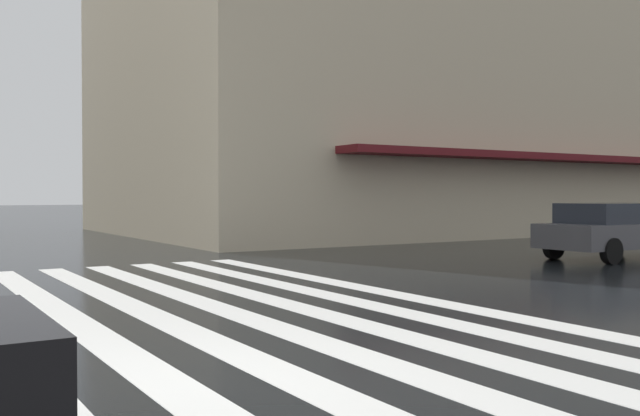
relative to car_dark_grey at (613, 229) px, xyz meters
The scene contains 4 objects.
ground_plane 14.36m from the car_dark_grey, 112.55° to the left, with size 220.00×220.00×0.00m, color black.
zebra_crossing 12.11m from the car_dark_grey, 97.13° to the left, with size 13.00×7.50×0.01m.
haussmann_block_corner 18.34m from the car_dark_grey, 19.60° to the right, with size 16.97×25.88×20.60m.
car_dark_grey is the anchor object (origin of this frame).
Camera 1 is at (-5.47, 2.28, 1.62)m, focal length 39.21 mm.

